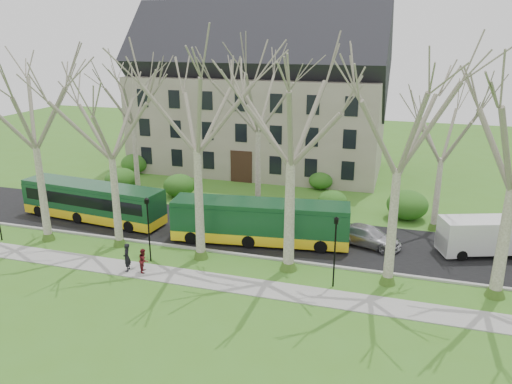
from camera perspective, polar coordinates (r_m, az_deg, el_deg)
ground at (r=32.45m, az=-1.60°, el=-8.46°), size 120.00×120.00×0.00m
sidewalk at (r=30.33m, az=-3.10°, el=-10.40°), size 70.00×2.00×0.06m
road at (r=37.23m, az=1.06°, el=-4.84°), size 80.00×8.00×0.06m
curb at (r=33.70m, az=-0.79°, el=-7.28°), size 80.00×0.25×0.14m
building at (r=54.17m, az=0.29°, el=11.12°), size 26.50×12.20×16.00m
tree_row_verge at (r=30.29m, az=-1.53°, el=3.74°), size 49.00×7.00×14.00m
tree_row_far at (r=40.88m, az=1.40°, el=6.00°), size 33.00×7.00×12.00m
lamp_row at (r=30.52m, az=-2.23°, el=-4.92°), size 36.22×0.22×4.30m
hedges at (r=45.85m, az=-1.67°, el=0.85°), size 30.60×8.60×2.00m
bus_lead at (r=41.57m, az=-18.16°, el=-1.03°), size 12.31×3.77×3.03m
bus_follow at (r=35.26m, az=0.47°, el=-3.38°), size 12.65×4.11×3.11m
sedan at (r=35.93m, az=12.66°, el=-4.93°), size 5.03×3.21×1.36m
van_a at (r=36.78m, az=24.62°, el=-4.67°), size 6.13×3.87×2.51m
pedestrian_a at (r=32.37m, az=-14.54°, el=-7.23°), size 0.61×0.76×1.82m
pedestrian_b at (r=32.09m, az=-12.71°, el=-7.61°), size 0.78×0.89×1.53m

